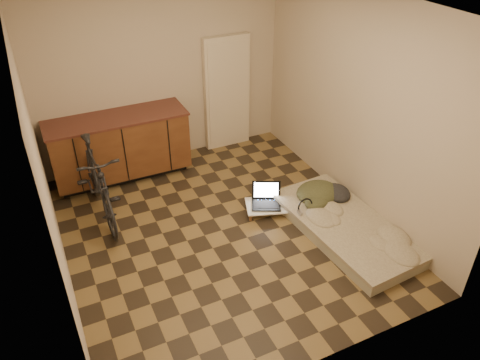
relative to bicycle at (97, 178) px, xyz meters
name	(u,v)px	position (x,y,z in m)	size (l,w,h in m)	color
room_shell	(219,133)	(1.20, -0.92, 0.76)	(3.50, 4.00, 2.60)	brown
cabinets	(120,147)	(0.45, 0.78, -0.07)	(1.84, 0.62, 0.91)	black
appliance_panel	(227,93)	(2.15, 1.02, 0.31)	(0.70, 0.10, 1.70)	beige
bicycle	(97,178)	(0.00, 0.00, 0.00)	(0.49, 1.66, 1.08)	black
futon	(345,227)	(2.50, -1.58, -0.46)	(1.03, 1.94, 0.16)	#AAA388
clothing_pile	(323,188)	(2.55, -1.02, -0.26)	(0.59, 0.49, 0.23)	#3A3D23
headphones	(305,206)	(2.17, -1.20, -0.30)	(0.24, 0.22, 0.16)	black
lap_desk	(270,205)	(1.90, -0.83, -0.45)	(0.69, 0.56, 0.10)	brown
laptop	(266,200)	(1.87, -0.78, -0.39)	(0.46, 0.45, 0.25)	black
mouse	(289,205)	(2.10, -0.97, -0.42)	(0.06, 0.10, 0.04)	silver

